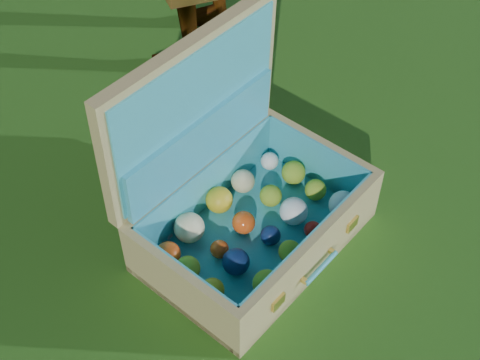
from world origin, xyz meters
name	(u,v)px	position (x,y,z in m)	size (l,w,h in m)	color
ground	(288,201)	(0.00, 0.00, 0.00)	(60.00, 60.00, 0.00)	#215114
stray_ball	(162,231)	(-0.40, 0.08, 0.04)	(0.07, 0.07, 0.07)	#4687B7
suitcase	(236,190)	(-0.20, -0.01, 0.17)	(0.75, 0.63, 0.62)	tan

